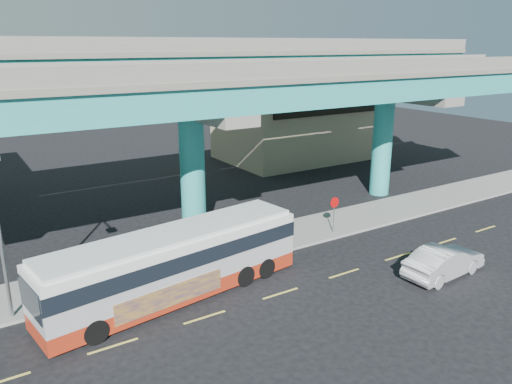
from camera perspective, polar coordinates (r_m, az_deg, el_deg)
ground at (r=24.32m, az=2.41°, el=-11.23°), size 120.00×120.00×0.00m
sidewalk at (r=28.53m, az=-3.94°, el=-6.72°), size 70.00×4.00×0.15m
lane_markings at (r=24.10m, az=2.82°, el=-11.50°), size 58.00×0.12×0.01m
viaduct at (r=29.51m, az=-7.73°, el=12.16°), size 52.00×12.40×11.70m
building_beige at (r=51.29m, az=4.37°, el=7.76°), size 14.00×10.23×7.00m
transit_bus at (r=23.32m, az=-9.27°, el=-7.87°), size 12.88×4.46×3.24m
sedan at (r=27.15m, az=20.68°, el=-7.42°), size 2.26×5.01×1.58m
stop_sign at (r=30.76m, az=8.94°, el=-1.74°), size 0.69×0.08×2.29m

